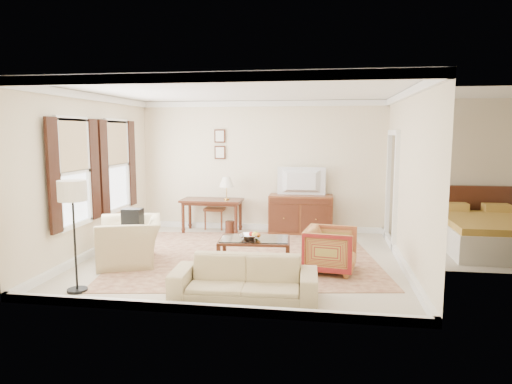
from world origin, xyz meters
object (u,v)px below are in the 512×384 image
(club_armchair, at_px, (130,233))
(sofa, at_px, (244,272))
(sideboard, at_px, (301,214))
(tv, at_px, (301,172))
(writing_desk, at_px, (212,204))
(striped_armchair, at_px, (331,248))
(coffee_table, at_px, (255,245))

(club_armchair, relative_size, sofa, 0.61)
(sideboard, relative_size, sofa, 0.72)
(tv, distance_m, club_armchair, 3.93)
(writing_desk, xyz_separation_m, striped_armchair, (2.58, -2.59, -0.23))
(sideboard, distance_m, coffee_table, 2.73)
(tv, distance_m, striped_armchair, 2.94)
(tv, relative_size, coffee_table, 0.83)
(tv, bearing_deg, writing_desk, 3.50)
(writing_desk, xyz_separation_m, coffee_table, (1.35, -2.52, -0.25))
(sideboard, relative_size, club_armchair, 1.18)
(striped_armchair, height_order, sofa, striped_armchair)
(writing_desk, relative_size, coffee_table, 1.12)
(writing_desk, height_order, tv, tv)
(striped_armchair, bearing_deg, sideboard, 21.37)
(sofa, bearing_deg, coffee_table, 91.23)
(coffee_table, bearing_deg, striped_armchair, -3.11)
(tv, bearing_deg, coffee_table, 76.99)
(writing_desk, relative_size, sofa, 0.70)
(tv, xyz_separation_m, club_armchair, (-2.73, -2.70, -0.83))
(writing_desk, height_order, striped_armchair, striped_armchair)
(writing_desk, xyz_separation_m, sofa, (1.44, -3.98, -0.25))
(coffee_table, bearing_deg, sofa, -86.49)
(writing_desk, bearing_deg, striped_armchair, -45.11)
(tv, distance_m, coffee_table, 2.88)
(tv, height_order, sofa, tv)
(coffee_table, distance_m, sofa, 1.46)
(tv, distance_m, sofa, 4.24)
(sideboard, bearing_deg, coffee_table, -102.92)
(writing_desk, distance_m, sideboard, 1.97)
(sideboard, bearing_deg, tv, -90.00)
(tv, xyz_separation_m, striped_armchair, (0.62, -2.71, -0.95))
(striped_armchair, distance_m, club_armchair, 3.35)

